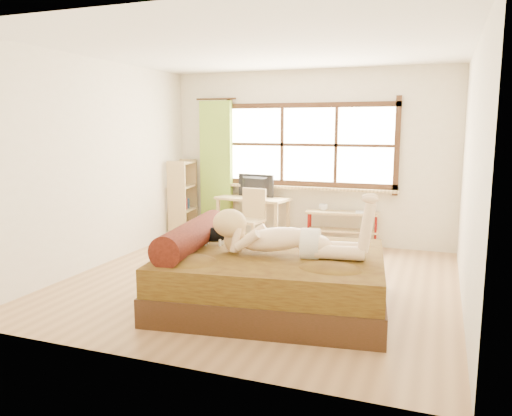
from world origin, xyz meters
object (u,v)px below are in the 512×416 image
at_px(woman, 286,222).
at_px(kitten, 213,233).
at_px(chair, 251,215).
at_px(pipe_shelf, 343,221).
at_px(bookshelf, 183,198).
at_px(desk, 253,203).
at_px(bed, 268,276).

relative_size(woman, kitten, 4.67).
distance_m(kitten, chair, 2.24).
distance_m(chair, pipe_shelf, 1.41).
distance_m(chair, bookshelf, 1.41).
bearing_deg(desk, bed, -57.56).
bearing_deg(chair, pipe_shelf, 28.98).
bearing_deg(kitten, pipe_shelf, 63.39).
xyz_separation_m(bed, desk, (-1.18, 2.67, 0.32)).
bearing_deg(pipe_shelf, desk, 178.94).
distance_m(bed, desk, 2.93).
bearing_deg(kitten, bookshelf, 117.17).
bearing_deg(bookshelf, kitten, -61.63).
bearing_deg(pipe_shelf, chair, -165.52).
relative_size(woman, desk, 1.29).
bearing_deg(chair, woman, -52.90).
relative_size(desk, chair, 1.35).
bearing_deg(woman, bed, 160.55).
xyz_separation_m(kitten, chair, (-0.40, 2.19, -0.19)).
xyz_separation_m(bed, kitten, (-0.66, 0.11, 0.39)).
height_order(bed, kitten, bed).
relative_size(bed, woman, 1.57).
xyz_separation_m(desk, pipe_shelf, (1.43, 0.12, -0.22)).
bearing_deg(bookshelf, desk, -5.03).
bearing_deg(chair, bed, -56.51).
relative_size(kitten, bookshelf, 0.26).
xyz_separation_m(desk, chair, (0.11, -0.37, -0.12)).
bearing_deg(bed, kitten, 163.07).
height_order(kitten, chair, chair).
relative_size(chair, pipe_shelf, 0.80).
xyz_separation_m(bed, chair, (-1.07, 2.30, 0.20)).
distance_m(bed, pipe_shelf, 2.80).
distance_m(bed, kitten, 0.78).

